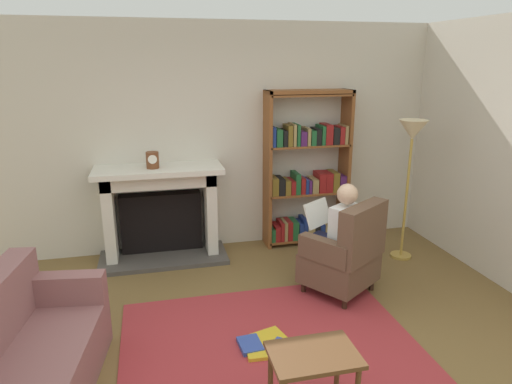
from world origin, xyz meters
TOP-DOWN VIEW (x-y plane):
  - ground at (0.00, 0.00)m, footprint 14.00×14.00m
  - back_wall at (0.00, 2.55)m, footprint 5.60×0.10m
  - side_wall_right at (2.65, 1.25)m, footprint 0.10×5.20m
  - area_rug at (0.00, 0.30)m, footprint 2.40×1.80m
  - fireplace at (-0.78, 2.30)m, footprint 1.47×0.64m
  - mantel_clock at (-0.84, 2.20)m, footprint 0.14×0.14m
  - bookshelf at (1.02, 2.33)m, footprint 1.05×0.32m
  - armchair_reading at (0.95, 0.95)m, footprint 0.88×0.87m
  - seated_reader at (0.88, 1.05)m, footprint 0.55×0.59m
  - sofa_floral at (-1.79, -0.09)m, footprint 0.95×1.78m
  - side_table at (0.06, -0.54)m, footprint 0.56×0.39m
  - scattered_books at (-0.05, 0.27)m, footprint 0.49×0.41m
  - floor_lamp at (1.98, 1.62)m, footprint 0.32×0.32m

SIDE VIEW (x-z plane):
  - ground at x=0.00m, z-range 0.00..0.00m
  - area_rug at x=0.00m, z-range 0.00..0.01m
  - scattered_books at x=-0.05m, z-range 0.01..0.05m
  - sofa_floral at x=-1.79m, z-range -0.10..0.75m
  - side_table at x=0.06m, z-range 0.17..0.66m
  - armchair_reading at x=0.95m, z-range -0.06..0.91m
  - fireplace at x=-0.78m, z-range 0.03..1.14m
  - seated_reader at x=0.88m, z-range 0.05..1.19m
  - bookshelf at x=1.02m, z-range -0.06..1.86m
  - mantel_clock at x=-0.84m, z-range 1.11..1.29m
  - back_wall at x=0.00m, z-range 0.00..2.70m
  - side_wall_right at x=2.65m, z-range 0.00..2.70m
  - floor_lamp at x=1.98m, z-range 0.56..2.19m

